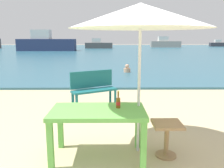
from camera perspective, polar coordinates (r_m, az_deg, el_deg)
name	(u,v)px	position (r m, az deg, el deg)	size (l,w,h in m)	color
ground_plane	(130,164)	(3.66, 4.38, -18.54)	(120.00, 120.00, 0.00)	#C6B287
sea_water	(112,51)	(33.22, -0.04, 8.03)	(120.00, 50.00, 0.08)	#2D6075
picnic_table_green	(98,117)	(3.58, -3.39, -7.85)	(1.40, 0.80, 0.76)	#60B24C
beer_bottle_amber	(118,102)	(3.60, 1.50, -4.31)	(0.07, 0.07, 0.26)	brown
patio_umbrella	(141,16)	(3.62, 6.87, 15.89)	(2.10, 2.10, 2.30)	silver
side_table_wood	(167,135)	(3.80, 13.00, -11.74)	(0.44, 0.44, 0.54)	#9E7A51
bench_teal_center	(93,87)	(6.27, -4.52, -0.62)	(1.23, 0.89, 0.95)	#196066
swimmer_person	(127,69)	(12.11, 3.62, 3.60)	(0.34, 0.34, 0.41)	tan
boat_barge	(165,43)	(44.79, 12.62, 9.50)	(5.37, 1.47, 1.95)	gray
boat_fishing_trawler	(46,43)	(33.24, -15.54, 9.40)	(7.54, 2.06, 2.74)	navy
boat_tanker	(219,44)	(52.43, 24.25, 8.75)	(3.66, 1.00, 1.33)	#38383F
boat_cargo_ship	(98,45)	(39.35, -3.27, 9.39)	(4.43, 1.21, 1.61)	#4C4C4C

